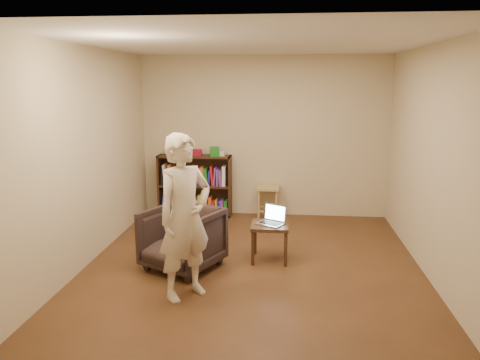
# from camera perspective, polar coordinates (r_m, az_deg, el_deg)

# --- Properties ---
(floor) EXTENTS (4.50, 4.50, 0.00)m
(floor) POSITION_cam_1_polar(r_m,az_deg,el_deg) (5.77, 1.58, -10.31)
(floor) COLOR #3F2714
(floor) RESTS_ON ground
(ceiling) EXTENTS (4.50, 4.50, 0.00)m
(ceiling) POSITION_cam_1_polar(r_m,az_deg,el_deg) (5.36, 1.74, 16.38)
(ceiling) COLOR silver
(ceiling) RESTS_ON wall_back
(wall_back) EXTENTS (4.00, 0.00, 4.00)m
(wall_back) POSITION_cam_1_polar(r_m,az_deg,el_deg) (7.64, 2.91, 5.29)
(wall_back) COLOR #C1B692
(wall_back) RESTS_ON floor
(wall_left) EXTENTS (0.00, 4.50, 4.50)m
(wall_left) POSITION_cam_1_polar(r_m,az_deg,el_deg) (5.90, -18.11, 2.73)
(wall_left) COLOR #C1B692
(wall_left) RESTS_ON floor
(wall_right) EXTENTS (0.00, 4.50, 4.50)m
(wall_right) POSITION_cam_1_polar(r_m,az_deg,el_deg) (5.63, 22.40, 2.00)
(wall_right) COLOR #C1B692
(wall_right) RESTS_ON floor
(bookshelf) EXTENTS (1.20, 0.30, 1.00)m
(bookshelf) POSITION_cam_1_polar(r_m,az_deg,el_deg) (7.77, -5.49, -1.08)
(bookshelf) COLOR black
(bookshelf) RESTS_ON floor
(box_yellow) EXTENTS (0.20, 0.15, 0.17)m
(box_yellow) POSITION_cam_1_polar(r_m,az_deg,el_deg) (7.73, -7.99, 3.64)
(box_yellow) COLOR gold
(box_yellow) RESTS_ON bookshelf
(red_cloth) EXTENTS (0.29, 0.22, 0.09)m
(red_cloth) POSITION_cam_1_polar(r_m,az_deg,el_deg) (7.67, -5.72, 3.35)
(red_cloth) COLOR maroon
(red_cloth) RESTS_ON bookshelf
(box_green) EXTENTS (0.17, 0.17, 0.15)m
(box_green) POSITION_cam_1_polar(r_m,az_deg,el_deg) (7.55, -3.11, 3.47)
(box_green) COLOR #1D6F21
(box_green) RESTS_ON bookshelf
(box_white) EXTENTS (0.10, 0.10, 0.08)m
(box_white) POSITION_cam_1_polar(r_m,az_deg,el_deg) (7.58, -2.25, 3.24)
(box_white) COLOR white
(box_white) RESTS_ON bookshelf
(stool) EXTENTS (0.36, 0.36, 0.52)m
(stool) POSITION_cam_1_polar(r_m,az_deg,el_deg) (7.57, 3.42, -1.55)
(stool) COLOR #A17A4E
(stool) RESTS_ON floor
(armchair) EXTENTS (1.05, 1.06, 0.73)m
(armchair) POSITION_cam_1_polar(r_m,az_deg,el_deg) (5.60, -7.04, -7.11)
(armchair) COLOR black
(armchair) RESTS_ON floor
(side_table) EXTENTS (0.45, 0.45, 0.46)m
(side_table) POSITION_cam_1_polar(r_m,az_deg,el_deg) (5.81, 3.67, -6.11)
(side_table) COLOR black
(side_table) RESTS_ON floor
(laptop) EXTENTS (0.39, 0.36, 0.23)m
(laptop) POSITION_cam_1_polar(r_m,az_deg,el_deg) (5.79, 3.95, -4.78)
(laptop) COLOR #ACADB1
(laptop) RESTS_ON side_table
(person) EXTENTS (0.72, 0.73, 1.69)m
(person) POSITION_cam_1_polar(r_m,az_deg,el_deg) (4.75, -6.75, -4.52)
(person) COLOR beige
(person) RESTS_ON floor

